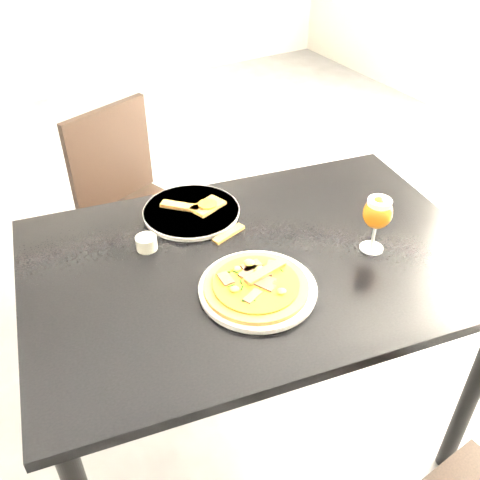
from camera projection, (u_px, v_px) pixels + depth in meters
ground at (236, 350)px, 2.13m from camera, size 6.00×6.00×0.00m
dining_table at (256, 283)px, 1.46m from camera, size 1.32×0.99×0.75m
chair_far at (135, 206)px, 2.12m from camera, size 0.50×0.50×0.84m
plate_main at (258, 289)px, 1.30m from camera, size 0.29×0.29×0.02m
pizza at (256, 285)px, 1.28m from camera, size 0.25×0.25×0.03m
plate_second at (191, 212)px, 1.57m from camera, size 0.29×0.29×0.01m
crust_scraps at (199, 206)px, 1.57m from camera, size 0.18×0.14×0.01m
loose_crust at (229, 234)px, 1.48m from camera, size 0.11×0.05×0.01m
sauce_cup at (146, 242)px, 1.43m from camera, size 0.06×0.06×0.04m
beer_glass at (378, 213)px, 1.37m from camera, size 0.08×0.08×0.16m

